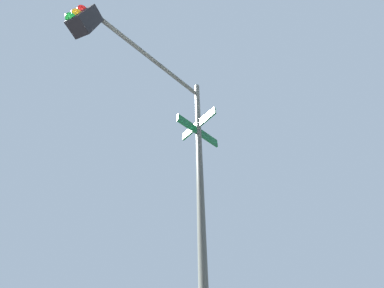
# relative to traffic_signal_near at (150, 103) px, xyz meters

# --- Properties ---
(traffic_signal_near) EXTENTS (1.96, 3.02, 6.45)m
(traffic_signal_near) POSITION_rel_traffic_signal_near_xyz_m (0.00, 0.00, 0.00)
(traffic_signal_near) COLOR #474C47
(traffic_signal_near) RESTS_ON ground_plane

